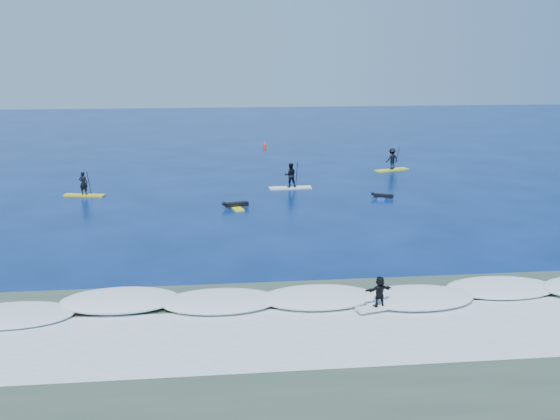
{
  "coord_description": "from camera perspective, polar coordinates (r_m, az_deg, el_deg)",
  "views": [
    {
      "loc": [
        -3.08,
        -33.45,
        10.02
      ],
      "look_at": [
        0.81,
        2.98,
        0.6
      ],
      "focal_mm": 40.0,
      "sensor_mm": 36.0,
      "label": 1
    }
  ],
  "objects": [
    {
      "name": "ground",
      "position": [
        35.05,
        -0.8,
        -2.19
      ],
      "size": [
        160.0,
        160.0,
        0.0
      ],
      "primitive_type": "plane",
      "color": "#031B46",
      "rests_on": "ground"
    },
    {
      "name": "shallow_water",
      "position": [
        22.09,
        2.65,
        -12.56
      ],
      "size": [
        90.0,
        13.0,
        0.01
      ],
      "primitive_type": "cube",
      "color": "#34473A",
      "rests_on": "ground"
    },
    {
      "name": "breaking_wave",
      "position": [
        25.68,
        1.29,
        -8.55
      ],
      "size": [
        40.0,
        6.0,
        0.3
      ],
      "primitive_type": "cube",
      "color": "white",
      "rests_on": "ground"
    },
    {
      "name": "whitewater",
      "position": [
        22.98,
        2.26,
        -11.45
      ],
      "size": [
        34.0,
        5.0,
        0.02
      ],
      "primitive_type": "cube",
      "color": "silver",
      "rests_on": "ground"
    },
    {
      "name": "sup_paddler_left",
      "position": [
        46.13,
        -17.51,
        2.0
      ],
      "size": [
        2.95,
        1.27,
        2.01
      ],
      "rotation": [
        0.0,
        0.0,
        -0.2
      ],
      "color": "yellow",
      "rests_on": "ground"
    },
    {
      "name": "sup_paddler_center",
      "position": [
        46.4,
        0.95,
        2.99
      ],
      "size": [
        3.17,
        0.94,
        2.2
      ],
      "rotation": [
        0.0,
        0.0,
        0.05
      ],
      "color": "white",
      "rests_on": "ground"
    },
    {
      "name": "sup_paddler_right",
      "position": [
        54.28,
        10.2,
        4.48
      ],
      "size": [
        3.21,
        1.88,
        2.2
      ],
      "rotation": [
        0.0,
        0.0,
        0.38
      ],
      "color": "yellow",
      "rests_on": "ground"
    },
    {
      "name": "prone_paddler_near",
      "position": [
        40.9,
        -4.1,
        0.43
      ],
      "size": [
        1.76,
        2.3,
        0.47
      ],
      "rotation": [
        0.0,
        0.0,
        1.82
      ],
      "color": "#FCFA1B",
      "rests_on": "ground"
    },
    {
      "name": "prone_paddler_far",
      "position": [
        43.9,
        9.33,
        1.22
      ],
      "size": [
        1.5,
        2.0,
        0.41
      ],
      "rotation": [
        0.0,
        0.0,
        1.19
      ],
      "color": "blue",
      "rests_on": "ground"
    },
    {
      "name": "wave_surfer",
      "position": [
        24.91,
        9.08,
        -7.58
      ],
      "size": [
        1.9,
        0.93,
        1.33
      ],
      "rotation": [
        0.0,
        0.0,
        0.24
      ],
      "color": "white",
      "rests_on": "breaking_wave"
    },
    {
      "name": "marker_buoy",
      "position": [
        65.46,
        -1.41,
        5.89
      ],
      "size": [
        0.31,
        0.31,
        0.73
      ],
      "rotation": [
        0.0,
        0.0,
        0.13
      ],
      "color": "#F73E16",
      "rests_on": "ground"
    }
  ]
}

